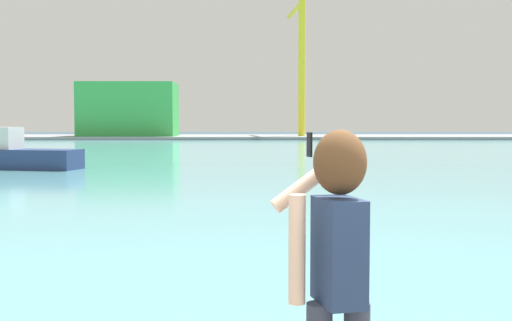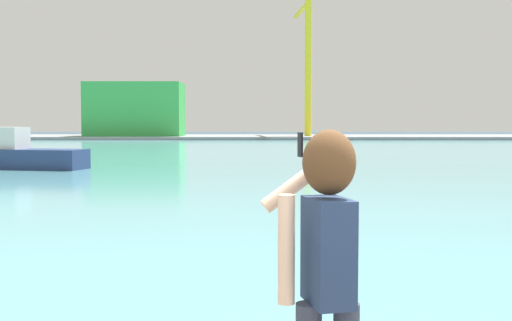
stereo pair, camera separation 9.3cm
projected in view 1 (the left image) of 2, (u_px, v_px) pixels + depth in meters
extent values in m
plane|color=#334751|center=(261.00, 151.00, 52.92)|extent=(220.00, 220.00, 0.00)
cube|color=#599EA8|center=(261.00, 150.00, 54.91)|extent=(140.00, 100.00, 0.02)
cube|color=gray|center=(256.00, 137.00, 94.82)|extent=(140.00, 20.00, 0.43)
cube|color=#1E2D4C|center=(339.00, 251.00, 3.33)|extent=(0.27, 0.38, 0.56)
sphere|color=#E0B293|center=(339.00, 164.00, 3.30)|extent=(0.22, 0.22, 0.22)
ellipsoid|color=#472D19|center=(340.00, 162.00, 3.28)|extent=(0.28, 0.26, 0.34)
cylinder|color=#E0B293|center=(297.00, 249.00, 3.33)|extent=(0.09, 0.09, 0.58)
cylinder|color=#E0B293|center=(316.00, 176.00, 3.51)|extent=(0.53, 0.20, 0.40)
cube|color=black|center=(309.00, 145.00, 3.61)|extent=(0.03, 0.07, 0.14)
cube|color=navy|center=(11.00, 159.00, 32.33)|extent=(7.51, 3.42, 1.01)
cube|color=green|center=(129.00, 110.00, 91.34)|extent=(13.58, 8.03, 7.65)
cylinder|color=yellow|center=(302.00, 67.00, 91.38)|extent=(1.00, 1.00, 19.97)
cylinder|color=yellow|center=(295.00, 10.00, 96.84)|extent=(1.76, 12.12, 0.70)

